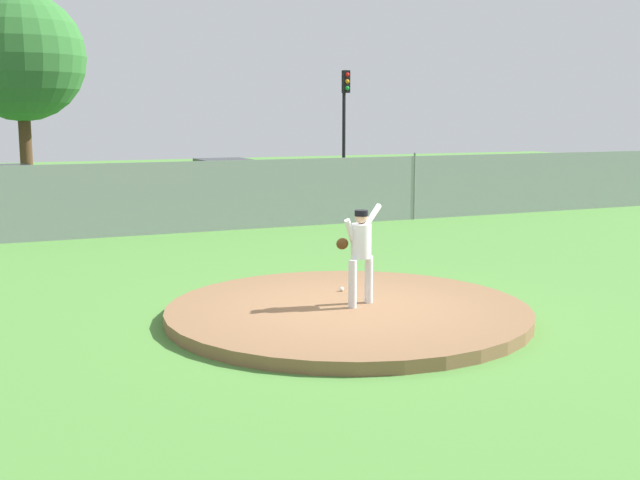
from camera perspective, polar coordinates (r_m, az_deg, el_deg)
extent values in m
plane|color=#4C8438|center=(18.03, -6.19, -1.17)|extent=(80.00, 80.00, 0.00)
cube|color=#2B2B2D|center=(26.19, -11.73, 1.87)|extent=(44.00, 7.00, 0.01)
cylinder|color=brown|center=(12.53, 2.02, -5.20)|extent=(5.73, 5.73, 0.19)
cylinder|color=silver|center=(12.32, 2.36, -3.18)|extent=(0.13, 0.13, 0.76)
cylinder|color=silver|center=(12.67, 3.53, -2.85)|extent=(0.13, 0.13, 0.76)
cylinder|color=silver|center=(12.37, 2.98, -0.07)|extent=(0.32, 0.32, 0.54)
cylinder|color=silver|center=(12.40, 3.74, 1.67)|extent=(0.45, 0.30, 0.39)
cylinder|color=silver|center=(12.27, 2.23, 0.52)|extent=(0.29, 0.21, 0.46)
ellipsoid|color=#4C2D14|center=(12.29, 1.62, -0.27)|extent=(0.20, 0.12, 0.18)
sphere|color=tan|center=(12.32, 2.99, 1.63)|extent=(0.20, 0.20, 0.20)
cylinder|color=black|center=(12.31, 2.99, 1.95)|extent=(0.21, 0.21, 0.09)
sphere|color=white|center=(13.53, 1.58, -3.55)|extent=(0.07, 0.07, 0.07)
cube|color=gray|center=(21.72, -9.38, 3.07)|extent=(34.93, 0.03, 1.93)
cylinder|color=slate|center=(24.35, 6.80, 3.87)|extent=(0.07, 0.07, 2.03)
cube|color=#161E4C|center=(25.47, -15.57, 2.99)|extent=(1.88, 4.16, 0.66)
cube|color=black|center=(25.42, -15.63, 4.38)|extent=(1.69, 2.31, 0.58)
cylinder|color=black|center=(26.77, -15.85, 2.55)|extent=(1.85, 0.69, 0.64)
cylinder|color=black|center=(24.25, -15.19, 1.94)|extent=(1.85, 0.69, 0.64)
cube|color=#A81919|center=(27.56, 0.33, 3.80)|extent=(1.94, 4.63, 0.71)
cube|color=black|center=(27.51, 0.33, 5.14)|extent=(1.71, 2.57, 0.58)
cylinder|color=black|center=(28.87, -0.91, 3.34)|extent=(1.84, 0.71, 0.64)
cylinder|color=black|center=(26.34, 1.68, 2.79)|extent=(1.84, 0.71, 0.64)
cube|color=maroon|center=(26.66, -6.71, 3.64)|extent=(1.85, 4.39, 0.77)
cube|color=black|center=(26.61, -6.74, 5.12)|extent=(1.68, 2.42, 0.61)
cylinder|color=black|center=(27.99, -7.52, 3.08)|extent=(1.87, 0.66, 0.64)
cylinder|color=black|center=(25.42, -5.78, 2.52)|extent=(1.87, 0.66, 0.64)
cube|color=slate|center=(25.35, -21.77, 2.76)|extent=(1.83, 4.80, 0.75)
cube|color=black|center=(25.29, -21.85, 4.28)|extent=(1.67, 2.64, 0.60)
cylinder|color=black|center=(26.86, -21.85, 2.27)|extent=(1.85, 0.66, 0.64)
cylinder|color=black|center=(23.91, -21.56, 1.53)|extent=(1.85, 0.66, 0.64)
cone|color=orange|center=(29.39, 5.82, 3.31)|extent=(0.32, 0.32, 0.55)
cube|color=black|center=(29.42, 5.81, 2.81)|extent=(0.40, 0.40, 0.03)
cylinder|color=black|center=(32.98, 1.73, 7.80)|extent=(0.14, 0.14, 4.96)
cube|color=black|center=(32.84, 1.88, 11.33)|extent=(0.28, 0.24, 0.90)
sphere|color=red|center=(32.74, 1.97, 11.81)|extent=(0.18, 0.18, 0.18)
sphere|color=orange|center=(32.73, 1.97, 11.34)|extent=(0.18, 0.18, 0.18)
sphere|color=green|center=(32.72, 1.97, 10.87)|extent=(0.18, 0.18, 0.18)
cylinder|color=#4C331E|center=(32.94, -20.41, 6.10)|extent=(0.47, 0.47, 3.65)
sphere|color=#306F2E|center=(32.98, -20.76, 12.24)|extent=(4.90, 4.90, 4.90)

